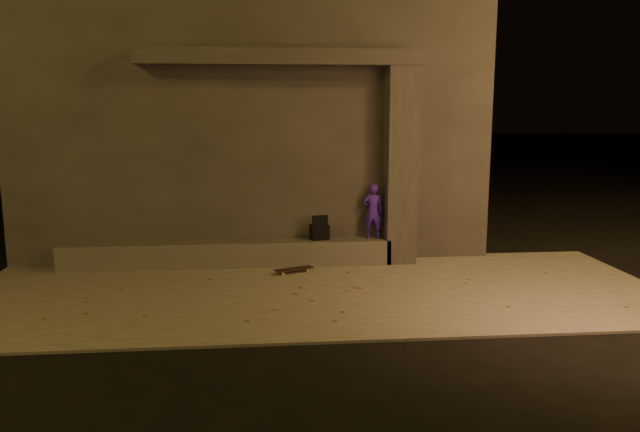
{
  "coord_description": "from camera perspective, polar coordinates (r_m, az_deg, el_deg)",
  "views": [
    {
      "loc": [
        -0.87,
        -7.52,
        2.92
      ],
      "look_at": [
        0.04,
        2.0,
        1.24
      ],
      "focal_mm": 35.0,
      "sensor_mm": 36.0,
      "label": 1
    }
  ],
  "objects": [
    {
      "name": "backpack",
      "position": [
        11.55,
        -0.05,
        -1.37
      ],
      "size": [
        0.37,
        0.28,
        0.47
      ],
      "rotation": [
        0.0,
        0.0,
        0.2
      ],
      "color": "black",
      "rests_on": "ledge"
    },
    {
      "name": "skateboarder",
      "position": [
        11.62,
        4.87,
        0.44
      ],
      "size": [
        0.42,
        0.32,
        1.03
      ],
      "primitive_type": "imported",
      "rotation": [
        0.0,
        0.0,
        2.95
      ],
      "color": "#3C1CB7",
      "rests_on": "ledge"
    },
    {
      "name": "ground",
      "position": [
        8.12,
        1.07,
        -11.12
      ],
      "size": [
        120.0,
        120.0,
        0.0
      ],
      "primitive_type": "plane",
      "color": "black",
      "rests_on": "ground"
    },
    {
      "name": "canopy",
      "position": [
        11.36,
        -3.7,
        14.28
      ],
      "size": [
        5.0,
        0.7,
        0.28
      ],
      "primitive_type": "cube",
      "color": "#383533",
      "rests_on": "column"
    },
    {
      "name": "column",
      "position": [
        11.61,
        7.36,
        4.54
      ],
      "size": [
        0.55,
        0.55,
        3.6
      ],
      "primitive_type": "cube",
      "color": "#383533",
      "rests_on": "sidewalk"
    },
    {
      "name": "building",
      "position": [
        14.02,
        -6.07,
        8.62
      ],
      "size": [
        9.0,
        5.1,
        5.22
      ],
      "color": "#383533",
      "rests_on": "ground"
    },
    {
      "name": "skateboard",
      "position": [
        11.0,
        -2.41,
        -4.88
      ],
      "size": [
        0.73,
        0.43,
        0.08
      ],
      "rotation": [
        0.0,
        0.0,
        0.37
      ],
      "color": "black",
      "rests_on": "sidewalk"
    },
    {
      "name": "sidewalk",
      "position": [
        9.99,
        -0.24,
        -6.91
      ],
      "size": [
        11.0,
        4.4,
        0.04
      ],
      "primitive_type": "cube",
      "color": "#656059",
      "rests_on": "ground"
    },
    {
      "name": "ledge",
      "position": [
        11.6,
        -8.45,
        -3.38
      ],
      "size": [
        6.0,
        0.55,
        0.45
      ],
      "primitive_type": "cube",
      "color": "#595751",
      "rests_on": "sidewalk"
    }
  ]
}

